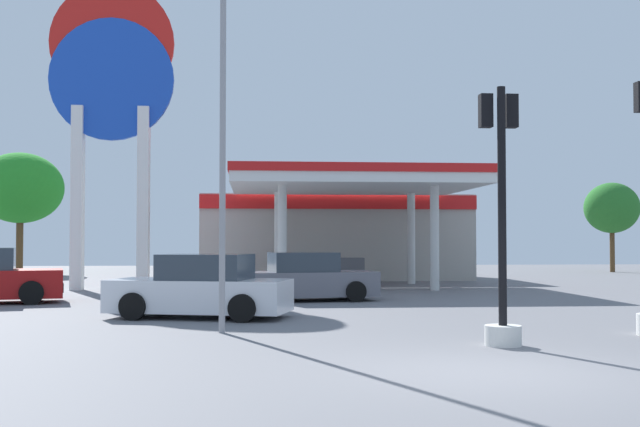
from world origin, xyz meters
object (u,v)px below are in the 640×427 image
Objects in this scene: car_0 at (201,289)px; tree_2 at (612,208)px; car_1 at (307,279)px; tree_1 at (298,196)px; station_pole_sign at (112,95)px; traffic_signal_0 at (501,242)px; tree_0 at (20,188)px; corner_streetlamp at (222,110)px.

tree_2 is at bearing 48.75° from car_0.
car_0 reaches higher than car_1.
tree_1 reaches higher than tree_2.
station_pole_sign is 18.84m from traffic_signal_0.
corner_streetlamp is (11.81, -28.35, -0.31)m from tree_0.
tree_0 is 32.28m from tree_2.
traffic_signal_0 is 0.75× the size of tree_1.
tree_1 is (14.71, -2.65, -0.50)m from tree_0.
station_pole_sign is 2.66× the size of car_1.
tree_1 reaches higher than car_1.
traffic_signal_0 is (2.58, -10.01, 1.10)m from car_1.
corner_streetlamp reaches higher than tree_0.
tree_1 is (7.36, 12.12, -2.91)m from station_pole_sign.
car_0 is 1.00× the size of traffic_signal_0.
tree_1 is 25.87m from corner_streetlamp.
tree_0 is 30.72m from corner_streetlamp.
traffic_signal_0 is at bearing -118.27° from tree_2.
car_0 is 0.87× the size of tree_2.
car_1 is at bearing -40.12° from station_pole_sign.
tree_1 is (0.74, 17.70, 3.40)m from car_1.
corner_streetlamp is at bearing -105.15° from car_1.
car_0 is at bearing -131.25° from tree_2.
corner_streetlamp is at bearing -71.84° from station_pole_sign.
car_0 is 27.84m from tree_0.
station_pole_sign reaches higher than car_0.
station_pole_sign is 12.76m from car_0.
tree_0 is (-13.98, 20.35, 3.91)m from car_1.
corner_streetlamp is at bearing -126.97° from tree_2.
traffic_signal_0 is 5.73m from corner_streetlamp.
car_1 is 10.40m from traffic_signal_0.
car_1 is 0.95× the size of traffic_signal_0.
car_0 is 1.05× the size of car_1.
car_1 is 25.00m from tree_0.
tree_2 is at bearing -2.15° from tree_0.
car_1 is at bearing -55.52° from tree_0.
car_0 is at bearing 100.58° from corner_streetlamp.
station_pole_sign is 1.71× the size of tree_0.
corner_streetlamp reaches higher than traffic_signal_0.
corner_streetlamp reaches higher than car_0.
car_0 is 0.67× the size of tree_0.
car_1 is 9.04m from corner_streetlamp.
tree_0 is at bearing 112.61° from corner_streetlamp.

